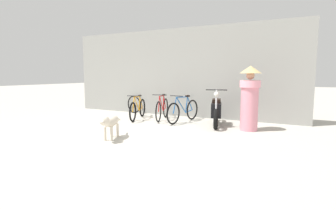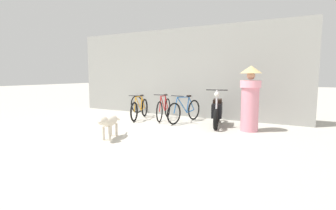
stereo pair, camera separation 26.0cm
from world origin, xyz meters
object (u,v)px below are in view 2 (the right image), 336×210
Objects in this scene: bicycle_0 at (140,109)px; spare_tire_left at (137,104)px; bicycle_2 at (184,111)px; stray_dog at (109,121)px; person_in_robes at (250,97)px; motorcycle at (217,111)px; bicycle_1 at (164,109)px.

spare_tire_left is (-0.89, 1.06, 0.00)m from bicycle_0.
stray_dog is at bearing -2.02° from bicycle_2.
bicycle_0 is 3.68m from person_in_robes.
motorcycle reaches higher than bicycle_0.
bicycle_1 is 2.42× the size of spare_tire_left.
spare_tire_left is at bearing -156.82° from bicycle_0.
bicycle_1 and bicycle_2 have the same top height.
bicycle_2 is at bearing 13.43° from person_in_robes.
bicycle_1 is 1.47× the size of stray_dog.
bicycle_2 is 1.00× the size of person_in_robes.
person_in_robes is at bearing -15.05° from spare_tire_left.
person_in_robes is (3.63, -0.15, 0.57)m from bicycle_0.
bicycle_2 is 2.88m from stray_dog.
bicycle_0 is at bearing -103.34° from motorcycle.
motorcycle is at bearing 7.39° from person_in_robes.
bicycle_1 is 1.89m from motorcycle.
spare_tire_left is at bearing -130.33° from bicycle_1.
bicycle_2 is at bearing 80.57° from bicycle_0.
bicycle_0 is at bearing -73.18° from bicycle_2.
spare_tire_left is (-3.54, 0.94, -0.08)m from motorcycle.
motorcycle is at bearing 70.01° from bicycle_1.
motorcycle is 2.63× the size of spare_tire_left.
stray_dog is 4.13m from spare_tire_left.
bicycle_2 is 1.09m from motorcycle.
spare_tire_left is at bearing -99.81° from bicycle_2.
bicycle_2 is at bearing -110.17° from motorcycle.
motorcycle reaches higher than bicycle_2.
bicycle_1 is at bearing -86.21° from bicycle_2.
bicycle_0 is at bearing -50.02° from spare_tire_left.
bicycle_0 is 0.96× the size of person_in_robes.
bicycle_0 is 0.96× the size of bicycle_2.
bicycle_1 is 0.92× the size of motorcycle.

